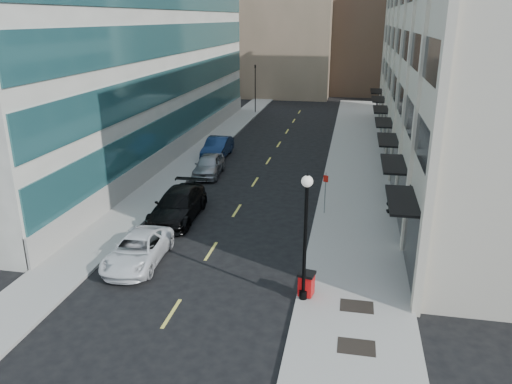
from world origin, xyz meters
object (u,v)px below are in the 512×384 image
at_px(trash_bin, 306,283).
at_px(car_silver_sedan, 209,165).
at_px(traffic_signal, 255,68).
at_px(sign_post, 325,188).
at_px(car_black_pickup, 178,205).
at_px(car_white_van, 138,250).
at_px(urn_planter, 391,205).
at_px(car_blue_sedan, 217,147).
at_px(lamppost, 306,227).

bearing_deg(trash_bin, car_silver_sedan, 130.59).
bearing_deg(traffic_signal, sign_post, -71.87).
relative_size(car_black_pickup, sign_post, 2.31).
xyz_separation_m(car_white_van, urn_planter, (12.80, 9.20, -0.12)).
xyz_separation_m(traffic_signal, car_blue_sedan, (0.87, -21.63, -4.86)).
bearing_deg(sign_post, lamppost, -71.53).
height_order(trash_bin, urn_planter, trash_bin).
bearing_deg(car_black_pickup, lamppost, -44.88).
relative_size(car_white_van, car_black_pickup, 0.85).
xyz_separation_m(car_white_van, car_black_pickup, (0.00, 6.02, 0.16)).
relative_size(car_silver_sedan, sign_post, 1.82).
distance_m(car_black_pickup, sign_post, 9.08).
xyz_separation_m(car_black_pickup, sign_post, (8.75, 2.23, 0.94)).
height_order(car_white_van, trash_bin, car_white_van).
distance_m(traffic_signal, car_silver_sedan, 27.49).
height_order(traffic_signal, lamppost, traffic_signal).
bearing_deg(sign_post, trash_bin, -71.00).
height_order(car_silver_sedan, car_blue_sedan, car_blue_sedan).
relative_size(sign_post, urn_planter, 3.53).
xyz_separation_m(car_blue_sedan, sign_post, (10.18, -12.12, 0.97)).
bearing_deg(car_blue_sedan, car_black_pickup, -84.79).
distance_m(trash_bin, urn_planter, 11.69).
bearing_deg(lamppost, car_black_pickup, 136.67).
bearing_deg(car_silver_sedan, trash_bin, -64.88).
distance_m(car_black_pickup, trash_bin, 11.56).
bearing_deg(car_black_pickup, car_white_van, -91.56).
bearing_deg(sign_post, urn_planter, 33.00).
relative_size(car_white_van, sign_post, 1.97).
xyz_separation_m(traffic_signal, urn_planter, (15.10, -32.80, -5.11)).
bearing_deg(car_white_van, car_silver_sedan, 89.44).
bearing_deg(trash_bin, car_white_van, -179.69).
distance_m(traffic_signal, trash_bin, 45.32).
height_order(car_white_van, car_blue_sedan, car_blue_sedan).
distance_m(car_white_van, car_blue_sedan, 20.42).
relative_size(car_silver_sedan, urn_planter, 6.42).
bearing_deg(car_black_pickup, trash_bin, -43.51).
bearing_deg(traffic_signal, car_silver_sedan, -86.55).
xyz_separation_m(trash_bin, lamppost, (-0.10, -0.29, 2.76)).
relative_size(car_white_van, urn_planter, 6.96).
distance_m(car_white_van, car_silver_sedan, 15.02).
relative_size(traffic_signal, sign_post, 2.64).
height_order(car_black_pickup, lamppost, lamppost).
height_order(traffic_signal, car_blue_sedan, traffic_signal).
bearing_deg(traffic_signal, car_black_pickup, -86.34).
relative_size(traffic_signal, urn_planter, 9.31).
xyz_separation_m(car_white_van, trash_bin, (8.60, -1.71, 0.02)).
relative_size(traffic_signal, car_silver_sedan, 1.45).
height_order(trash_bin, sign_post, sign_post).
height_order(traffic_signal, car_black_pickup, traffic_signal).
distance_m(car_blue_sedan, urn_planter, 18.10).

